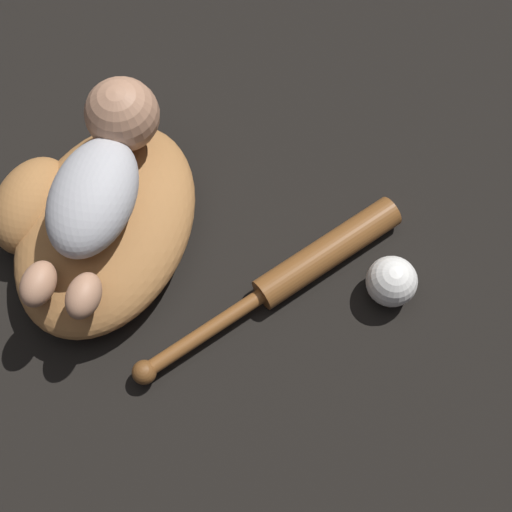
% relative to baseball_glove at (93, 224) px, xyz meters
% --- Properties ---
extents(ground_plane, '(6.00, 6.00, 0.00)m').
position_rel_baseball_glove_xyz_m(ground_plane, '(0.01, -0.04, -0.05)').
color(ground_plane, black).
extents(baseball_glove, '(0.43, 0.37, 0.11)m').
position_rel_baseball_glove_xyz_m(baseball_glove, '(0.00, 0.00, 0.00)').
color(baseball_glove, '#A8703D').
rests_on(baseball_glove, ground).
extents(baby_figure, '(0.36, 0.21, 0.11)m').
position_rel_baseball_glove_xyz_m(baby_figure, '(0.04, -0.01, 0.10)').
color(baby_figure, '#B2B2B7').
rests_on(baby_figure, baseball_glove).
extents(baseball_bat, '(0.46, 0.20, 0.05)m').
position_rel_baseball_glove_xyz_m(baseball_bat, '(0.14, -0.30, -0.03)').
color(baseball_bat, brown).
rests_on(baseball_bat, ground).
extents(baseball, '(0.08, 0.08, 0.08)m').
position_rel_baseball_glove_xyz_m(baseball, '(0.19, -0.42, -0.02)').
color(baseball, white).
rests_on(baseball, ground).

